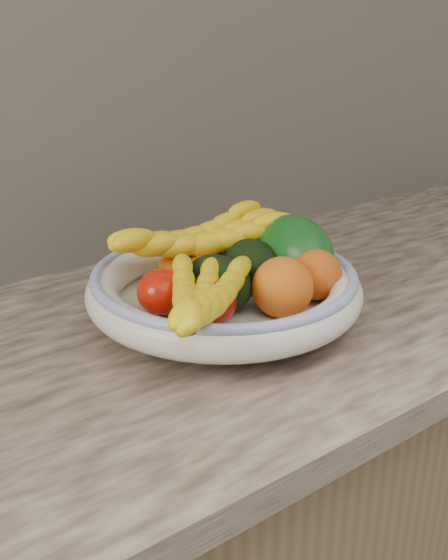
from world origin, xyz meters
TOP-DOWN VIEW (x-y plane):
  - kitchen_counter at (0.00, 1.69)m, footprint 2.44×0.66m
  - fruit_bowl at (0.00, 1.66)m, footprint 0.39×0.39m
  - clementine_back_left at (-0.02, 1.76)m, footprint 0.06×0.06m
  - clementine_back_right at (0.05, 1.77)m, footprint 0.06×0.06m
  - clementine_back_mid at (0.01, 1.72)m, footprint 0.06×0.06m
  - clementine_extra at (0.02, 1.76)m, footprint 0.05×0.05m
  - tomato_left at (-0.10, 1.67)m, footprint 0.07×0.07m
  - tomato_near_left at (-0.06, 1.60)m, footprint 0.08×0.08m
  - avocado_center at (-0.02, 1.65)m, footprint 0.08×0.12m
  - avocado_right at (0.06, 1.68)m, footprint 0.08×0.11m
  - green_mango at (0.13, 1.66)m, footprint 0.15×0.17m
  - peach_front at (0.04, 1.58)m, footprint 0.10×0.10m
  - peach_right at (0.11, 1.58)m, footprint 0.07×0.07m
  - banana_bunch_back at (0.02, 1.75)m, footprint 0.31×0.13m
  - banana_bunch_front at (-0.10, 1.57)m, footprint 0.27×0.28m

SIDE VIEW (x-z plane):
  - kitchen_counter at x=0.00m, z-range -0.24..1.16m
  - fruit_bowl at x=0.00m, z-range 0.91..0.99m
  - clementine_back_left at x=-0.02m, z-range 0.93..0.98m
  - clementine_back_right at x=0.05m, z-range 0.93..0.98m
  - clementine_back_mid at x=0.01m, z-range 0.93..0.98m
  - clementine_extra at x=0.02m, z-range 0.93..0.98m
  - tomato_left at x=-0.10m, z-range 0.93..0.99m
  - tomato_near_left at x=-0.06m, z-range 0.93..0.99m
  - avocado_right at x=0.06m, z-range 0.93..1.00m
  - avocado_center at x=-0.02m, z-range 0.93..1.00m
  - peach_front at x=0.04m, z-range 0.92..1.01m
  - peach_right at x=0.11m, z-range 0.93..1.00m
  - green_mango at x=0.13m, z-range 0.91..1.04m
  - banana_bunch_front at x=-0.10m, z-range 0.94..1.02m
  - banana_bunch_back at x=0.02m, z-range 0.94..1.03m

